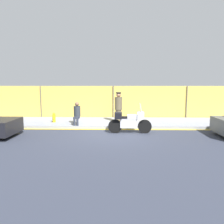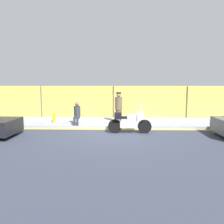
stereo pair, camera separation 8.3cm
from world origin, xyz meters
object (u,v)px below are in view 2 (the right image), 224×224
object	(u,v)px
officer_standing	(119,107)
motorcycle	(129,121)
person_seated_on_curb	(77,112)
fire_hydrant	(54,118)

from	to	relation	value
officer_standing	motorcycle	bearing A→B (deg)	-76.23
person_seated_on_curb	motorcycle	bearing A→B (deg)	-25.24
motorcycle	person_seated_on_curb	size ratio (longest dim) A/B	1.71
officer_standing	fire_hydrant	world-z (taller)	officer_standing
officer_standing	person_seated_on_curb	distance (m)	2.49
motorcycle	fire_hydrant	size ratio (longest dim) A/B	3.77
motorcycle	person_seated_on_curb	world-z (taller)	motorcycle
officer_standing	person_seated_on_curb	xyz separation A→B (m)	(-2.34, -0.82, -0.20)
fire_hydrant	officer_standing	bearing A→B (deg)	2.48
person_seated_on_curb	fire_hydrant	xyz separation A→B (m)	(-1.50, 0.65, -0.42)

